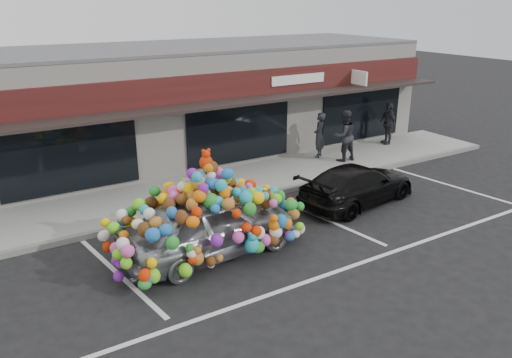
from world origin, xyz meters
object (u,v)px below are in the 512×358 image
black_sedan (357,185)px  toy_car (209,219)px  pedestrian_a (319,135)px  pedestrian_b (344,136)px  pedestrian_c (388,123)px

black_sedan → toy_car: bearing=87.1°
toy_car → pedestrian_a: bearing=-60.4°
toy_car → pedestrian_b: bearing=-67.1°
toy_car → black_sedan: 5.42m
toy_car → pedestrian_c: 11.75m
toy_car → black_sedan: toy_car is taller
pedestrian_a → pedestrian_c: bearing=139.0°
black_sedan → pedestrian_b: (2.23, 3.24, 0.51)m
black_sedan → pedestrian_a: 4.45m
pedestrian_a → pedestrian_b: size_ratio=0.90×
toy_car → pedestrian_b: size_ratio=2.52×
black_sedan → pedestrian_b: size_ratio=2.16×
pedestrian_b → pedestrian_c: (3.18, 0.85, -0.08)m
pedestrian_a → pedestrian_b: 1.00m
toy_car → pedestrian_c: toy_car is taller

